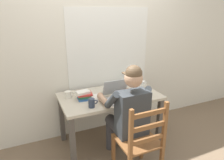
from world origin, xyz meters
TOP-DOWN VIEW (x-y plane):
  - ground_plane at (0.00, 0.00)m, footprint 8.00×8.00m
  - back_wall at (0.00, 0.44)m, footprint 6.00×0.08m
  - desk at (0.00, 0.00)m, footprint 1.27×0.72m
  - seated_person at (0.03, -0.43)m, footprint 0.50×0.60m
  - wooden_chair at (0.03, -0.71)m, footprint 0.42×0.42m
  - laptop at (0.06, -0.14)m, footprint 0.33×0.32m
  - computer_mouse at (0.28, -0.22)m, footprint 0.06×0.10m
  - coffee_mug_white at (-0.51, 0.13)m, footprint 0.12×0.08m
  - coffee_mug_dark at (-0.33, -0.24)m, footprint 0.11×0.07m
  - coffee_mug_spare at (0.52, 0.06)m, footprint 0.11×0.08m
  - book_stack_main at (-0.34, 0.01)m, footprint 0.21×0.16m
  - paper_pile_near_laptop at (-0.21, -0.03)m, footprint 0.23×0.24m
  - landscape_photo_print at (0.45, 0.21)m, footprint 0.15×0.13m

SIDE VIEW (x-z plane):
  - ground_plane at x=0.00m, z-range 0.00..0.00m
  - wooden_chair at x=0.03m, z-range -0.01..0.91m
  - desk at x=0.00m, z-range 0.25..0.95m
  - seated_person at x=0.03m, z-range 0.06..1.28m
  - landscape_photo_print at x=0.45m, z-range 0.70..0.70m
  - paper_pile_near_laptop at x=-0.21m, z-range 0.70..0.72m
  - computer_mouse at x=0.28m, z-range 0.70..0.74m
  - coffee_mug_white at x=-0.51m, z-range 0.70..0.79m
  - coffee_mug_spare at x=0.52m, z-range 0.70..0.81m
  - laptop at x=0.06m, z-range 0.64..0.87m
  - coffee_mug_dark at x=-0.33m, z-range 0.70..0.81m
  - book_stack_main at x=-0.34m, z-range 0.70..0.81m
  - back_wall at x=0.00m, z-range 0.00..2.60m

